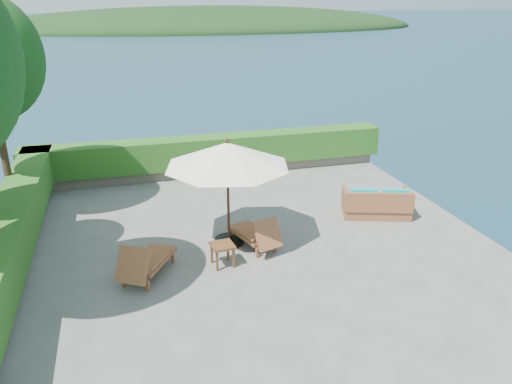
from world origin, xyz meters
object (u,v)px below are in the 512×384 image
object	(u,v)px
lounge_right	(256,234)
wicker_loveseat	(377,204)
lounge_left	(145,262)
patio_umbrella	(227,156)
side_table	(222,248)

from	to	relation	value
lounge_right	wicker_loveseat	world-z (taller)	wicker_loveseat
lounge_left	lounge_right	xyz separation A→B (m)	(2.75, 0.73, -0.03)
patio_umbrella	lounge_left	xyz separation A→B (m)	(-2.15, -1.16, -1.91)
lounge_left	lounge_right	size ratio (longest dim) A/B	1.06
lounge_left	lounge_right	bearing A→B (deg)	45.96
patio_umbrella	lounge_left	bearing A→B (deg)	-151.62
side_table	wicker_loveseat	bearing A→B (deg)	18.31
side_table	wicker_loveseat	world-z (taller)	wicker_loveseat
patio_umbrella	lounge_right	distance (m)	2.08
side_table	lounge_left	bearing A→B (deg)	-176.99
lounge_left	side_table	size ratio (longest dim) A/B	3.18
lounge_right	patio_umbrella	bearing A→B (deg)	126.15
lounge_right	side_table	size ratio (longest dim) A/B	3.01
lounge_right	side_table	bearing A→B (deg)	-165.28
lounge_right	lounge_left	bearing A→B (deg)	176.67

